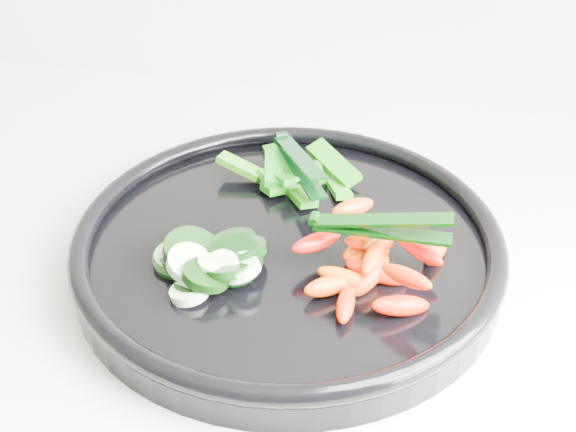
# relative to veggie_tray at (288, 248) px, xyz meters

# --- Properties ---
(veggie_tray) EXTENTS (0.48, 0.48, 0.04)m
(veggie_tray) POSITION_rel_veggie_tray_xyz_m (0.00, 0.00, 0.00)
(veggie_tray) COLOR black
(veggie_tray) RESTS_ON counter
(cucumber_pile) EXTENTS (0.11, 0.11, 0.04)m
(cucumber_pile) POSITION_rel_veggie_tray_xyz_m (-0.06, -0.04, 0.01)
(cucumber_pile) COLOR black
(cucumber_pile) RESTS_ON veggie_tray
(carrot_pile) EXTENTS (0.14, 0.14, 0.05)m
(carrot_pile) POSITION_rel_veggie_tray_xyz_m (0.08, -0.02, 0.02)
(carrot_pile) COLOR #E23B00
(carrot_pile) RESTS_ON veggie_tray
(pepper_pile) EXTENTS (0.14, 0.11, 0.04)m
(pepper_pile) POSITION_rel_veggie_tray_xyz_m (-0.01, 0.10, 0.01)
(pepper_pile) COLOR #116809
(pepper_pile) RESTS_ON veggie_tray
(tong_carrot) EXTENTS (0.11, 0.02, 0.02)m
(tong_carrot) POSITION_rel_veggie_tray_xyz_m (0.08, -0.02, 0.05)
(tong_carrot) COLOR black
(tong_carrot) RESTS_ON carrot_pile
(tong_pepper) EXTENTS (0.07, 0.11, 0.02)m
(tong_pepper) POSITION_rel_veggie_tray_xyz_m (-0.01, 0.10, 0.03)
(tong_pepper) COLOR black
(tong_pepper) RESTS_ON pepper_pile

